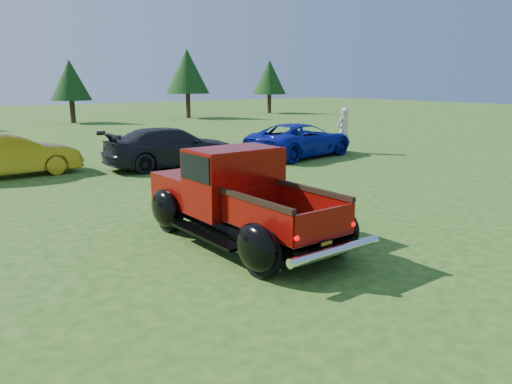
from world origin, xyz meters
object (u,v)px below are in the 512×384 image
Objects in this scene: tree_east at (187,71)px; show_car_grey at (172,147)px; tree_mid_right at (70,80)px; pickup_truck at (234,196)px; show_car_blue at (300,140)px; tree_far_east at (269,77)px; spectator at (343,130)px; show_car_yellow at (11,155)px.

show_car_grey is (-11.74, -20.49, -2.97)m from tree_east.
pickup_truck is at bearing -100.66° from tree_mid_right.
show_car_blue is at bearing -96.10° from show_car_grey.
spectator is (-13.45, -22.54, -2.31)m from tree_far_east.
show_car_blue is at bearing -83.52° from tree_mid_right.
show_car_grey is (-2.74, -20.99, -2.29)m from tree_mid_right.
show_car_yellow is (-2.17, 9.31, -0.15)m from pickup_truck.
show_car_blue is (5.21, -0.77, -0.03)m from show_car_grey.
show_car_grey is 7.37m from spectator.
tree_mid_right is at bearing -23.11° from show_car_yellow.
show_car_yellow is (-7.62, -19.65, -2.30)m from tree_mid_right.
tree_far_east reaches higher than tree_mid_right.
show_car_grey is 2.53× the size of spectator.
show_car_blue is at bearing -107.07° from tree_east.
pickup_truck is at bearing 122.72° from show_car_blue.
show_car_blue is (2.47, -21.76, -2.31)m from tree_mid_right.
pickup_truck is 1.16× the size of show_car_yellow.
pickup_truck is at bearing -168.76° from show_car_yellow.
spectator is (2.08, -0.28, 0.28)m from show_car_blue.
show_car_blue is (-15.53, -22.26, -2.59)m from tree_far_east.
show_car_blue is (-6.53, -21.26, -3.00)m from tree_east.
tree_east is 1.33× the size of show_car_yellow.
show_car_yellow reaches higher than show_car_blue.
tree_east is at bearing -26.62° from show_car_blue.
show_car_grey is at bearing -12.65° from spectator.
spectator is at bearing 33.45° from pickup_truck.
spectator is at bearing -120.82° from tree_far_east.
tree_far_east is (18.00, 0.50, 0.27)m from tree_mid_right.
show_car_yellow is at bearing -15.51° from spectator.
show_car_blue is at bearing 41.05° from pickup_truck.
tree_east is 2.90× the size of spectator.
tree_mid_right is 0.92× the size of tree_far_east.
tree_east reaches higher than show_car_grey.
tree_mid_right is at bearing -3.07° from show_car_blue.
tree_far_east reaches higher than spectator.
tree_mid_right is 1.08× the size of show_car_yellow.
tree_east reaches higher than show_car_blue.
tree_far_east is 29.97m from show_car_grey.
show_car_grey reaches higher than show_car_blue.
tree_east reaches higher than tree_mid_right.
spectator reaches higher than show_car_yellow.
tree_east is at bearing -27.45° from show_car_grey.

